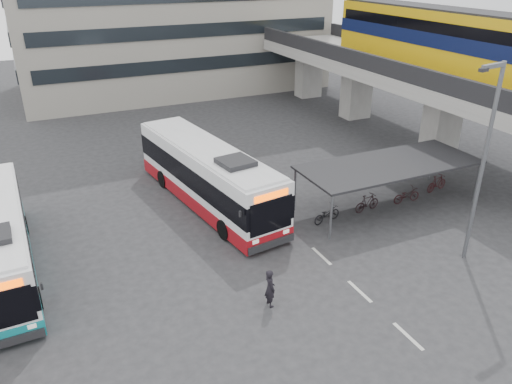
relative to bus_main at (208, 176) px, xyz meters
name	(u,v)px	position (x,y,z in m)	size (l,w,h in m)	color
ground	(274,269)	(0.34, -7.46, -1.70)	(120.00, 120.00, 0.00)	#28282B
viaduct	(426,59)	(17.34, 2.91, 4.54)	(8.00, 32.00, 9.68)	gray
bike_shelter	(387,179)	(8.80, -4.46, -0.06)	(10.00, 4.00, 2.54)	#595B60
road_markings	(360,291)	(2.84, -10.46, -1.69)	(0.15, 7.60, 0.01)	beige
bus_main	(208,176)	(0.00, 0.00, 0.00)	(4.41, 12.61, 3.65)	white
pedestrian	(270,288)	(-0.95, -9.66, -0.88)	(0.60, 0.39, 1.64)	black
lamp_post	(483,154)	(8.71, -10.31, 3.41)	(1.57, 0.42, 8.96)	#595B60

